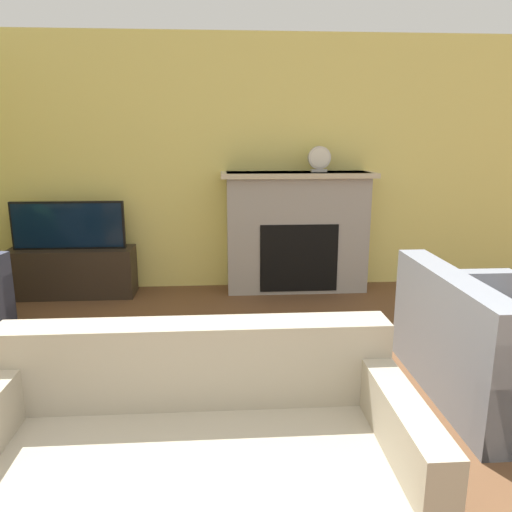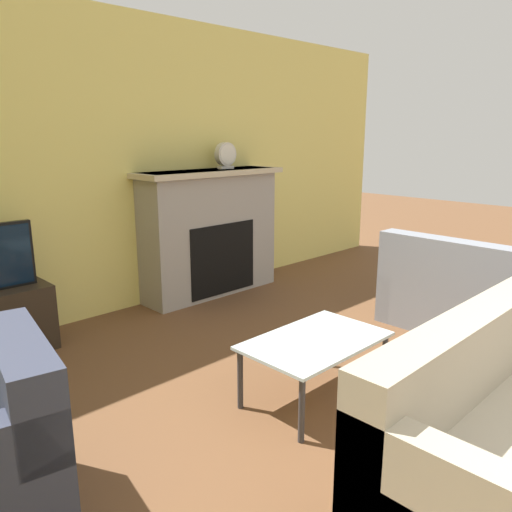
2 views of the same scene
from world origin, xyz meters
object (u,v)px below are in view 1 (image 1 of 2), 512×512
(tv, at_px, (68,225))
(couch_sectional, at_px, (195,468))
(mantel_clock, at_px, (319,159))
(coffee_table, at_px, (206,336))
(couch_loveseat, at_px, (490,352))

(tv, distance_m, couch_sectional, 3.66)
(couch_sectional, distance_m, mantel_clock, 3.76)
(tv, height_order, coffee_table, tv)
(couch_loveseat, bearing_deg, couch_sectional, 119.05)
(couch_sectional, bearing_deg, mantel_clock, 71.25)
(tv, distance_m, couch_loveseat, 4.06)
(tv, distance_m, mantel_clock, 2.69)
(tv, xyz_separation_m, couch_sectional, (1.46, -3.32, -0.47))
(mantel_clock, bearing_deg, couch_loveseat, -73.39)
(tv, height_order, mantel_clock, mantel_clock)
(couch_loveseat, distance_m, mantel_clock, 2.71)
(tv, xyz_separation_m, couch_loveseat, (3.31, -2.29, -0.47))
(couch_sectional, height_order, coffee_table, couch_sectional)
(tv, relative_size, couch_loveseat, 0.81)
(couch_sectional, relative_size, couch_loveseat, 1.29)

